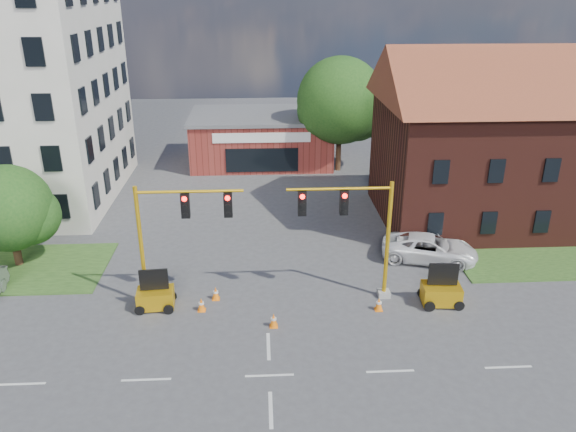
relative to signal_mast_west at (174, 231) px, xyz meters
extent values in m
plane|color=#424244|center=(4.36, -6.00, -3.92)|extent=(120.00, 120.00, 0.00)
cube|color=maroon|center=(4.36, 24.00, -1.92)|extent=(12.00, 8.00, 4.00)
cube|color=#545456|center=(4.36, 24.00, 0.23)|extent=(12.40, 8.40, 0.30)
cube|color=silver|center=(4.36, 19.95, -0.72)|extent=(8.00, 0.10, 0.80)
cube|color=black|center=(4.36, 19.95, -2.62)|extent=(6.00, 0.10, 2.00)
cube|color=#471C15|center=(22.36, 10.00, 0.08)|extent=(20.00, 10.00, 8.00)
cylinder|color=#352213|center=(10.86, 21.00, -1.81)|extent=(0.44, 0.44, 4.23)
sphere|color=#1B4515|center=(10.86, 21.00, 2.04)|extent=(7.14, 7.14, 7.14)
sphere|color=#1B4515|center=(12.28, 21.30, 1.08)|extent=(5.00, 5.00, 5.00)
cylinder|color=#352213|center=(-9.64, 4.50, -2.68)|extent=(0.44, 0.44, 2.48)
sphere|color=#1B4515|center=(-9.64, 4.50, -0.43)|extent=(4.79, 4.79, 4.79)
sphere|color=#1B4515|center=(-8.69, 4.80, -0.99)|extent=(3.35, 3.35, 3.35)
cube|color=gray|center=(-1.64, 0.00, -3.77)|extent=(0.60, 0.60, 0.30)
cylinder|color=gold|center=(-1.64, 0.00, -0.82)|extent=(0.20, 0.20, 6.20)
cylinder|color=gold|center=(0.86, 0.00, 1.98)|extent=(5.00, 0.14, 0.14)
cube|color=black|center=(0.61, 0.00, 1.28)|extent=(0.40, 0.32, 1.20)
cube|color=black|center=(2.61, 0.00, 1.28)|extent=(0.40, 0.32, 1.20)
sphere|color=#FF0C07|center=(0.61, -0.18, 1.68)|extent=(0.24, 0.24, 0.24)
cube|color=gray|center=(10.36, 0.00, -3.77)|extent=(0.60, 0.60, 0.30)
cylinder|color=gold|center=(10.36, 0.00, -0.82)|extent=(0.20, 0.20, 6.20)
cylinder|color=gold|center=(7.86, 0.00, 1.98)|extent=(5.00, 0.14, 0.14)
cube|color=black|center=(8.11, 0.00, 1.28)|extent=(0.40, 0.32, 1.20)
cube|color=black|center=(6.11, 0.00, 1.28)|extent=(0.40, 0.32, 1.20)
sphere|color=#FF0C07|center=(8.11, -0.18, 1.68)|extent=(0.24, 0.24, 0.24)
cube|color=gold|center=(-1.11, -0.48, -3.38)|extent=(1.85, 1.31, 0.88)
cube|color=black|center=(-1.11, -0.48, -2.35)|extent=(1.38, 0.22, 1.08)
cube|color=gold|center=(13.02, -0.88, -3.35)|extent=(1.97, 1.40, 0.94)
cube|color=black|center=(13.02, -0.88, -2.26)|extent=(1.46, 0.25, 1.14)
cube|color=orange|center=(1.15, -0.89, -3.90)|extent=(0.38, 0.38, 0.04)
cone|color=orange|center=(1.15, -0.89, -3.57)|extent=(0.40, 0.40, 0.70)
cylinder|color=silver|center=(1.15, -0.89, -3.50)|extent=(0.27, 0.27, 0.09)
cube|color=orange|center=(1.78, 0.15, -3.90)|extent=(0.38, 0.38, 0.04)
cone|color=orange|center=(1.78, 0.15, -3.57)|extent=(0.40, 0.40, 0.70)
cylinder|color=silver|center=(1.78, 0.15, -3.50)|extent=(0.27, 0.27, 0.09)
cube|color=orange|center=(4.63, -2.46, -3.90)|extent=(0.38, 0.38, 0.04)
cone|color=orange|center=(4.63, -2.46, -3.57)|extent=(0.40, 0.40, 0.70)
cylinder|color=silver|center=(4.63, -2.46, -3.50)|extent=(0.27, 0.27, 0.09)
cube|color=orange|center=(9.82, -1.30, -3.90)|extent=(0.38, 0.38, 0.04)
cone|color=orange|center=(9.82, -1.30, -3.57)|extent=(0.40, 0.40, 0.70)
cylinder|color=silver|center=(9.82, -1.30, -3.50)|extent=(0.27, 0.27, 0.09)
imported|color=white|center=(13.81, 3.87, -3.17)|extent=(5.90, 3.96, 1.50)
camera|label=1|loc=(4.11, -24.69, 10.95)|focal=35.00mm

